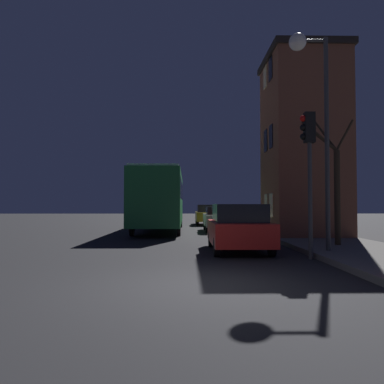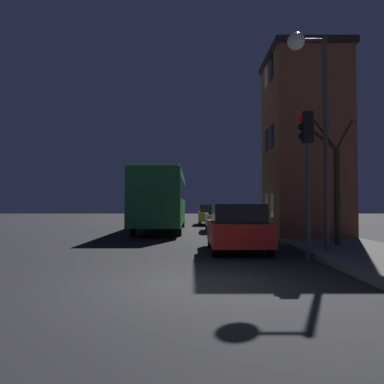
{
  "view_description": "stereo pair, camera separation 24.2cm",
  "coord_description": "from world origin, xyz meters",
  "px_view_note": "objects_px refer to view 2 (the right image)",
  "views": [
    {
      "loc": [
        -0.14,
        -7.32,
        1.59
      ],
      "look_at": [
        0.11,
        8.81,
        2.14
      ],
      "focal_mm": 35.0,
      "sensor_mm": 36.0,
      "label": 1
    },
    {
      "loc": [
        0.1,
        -7.33,
        1.59
      ],
      "look_at": [
        0.11,
        8.81,
        2.14
      ],
      "focal_mm": 35.0,
      "sensor_mm": 36.0,
      "label": 2
    }
  ],
  "objects_px": {
    "bus": "(162,196)",
    "car_mid_lane": "(221,218)",
    "traffic_light": "(306,153)",
    "car_near_lane": "(237,227)",
    "streetlamp": "(309,85)",
    "car_far_lane": "(210,214)",
    "bare_tree": "(334,180)"
  },
  "relations": [
    {
      "from": "traffic_light",
      "to": "car_mid_lane",
      "type": "distance_m",
      "value": 11.85
    },
    {
      "from": "car_far_lane",
      "to": "bare_tree",
      "type": "bearing_deg",
      "value": -77.57
    },
    {
      "from": "streetlamp",
      "to": "bus",
      "type": "height_order",
      "value": "streetlamp"
    },
    {
      "from": "traffic_light",
      "to": "bus",
      "type": "height_order",
      "value": "traffic_light"
    },
    {
      "from": "bus",
      "to": "car_near_lane",
      "type": "relative_size",
      "value": 2.81
    },
    {
      "from": "bus",
      "to": "car_mid_lane",
      "type": "xyz_separation_m",
      "value": [
        3.54,
        -0.35,
        -1.31
      ]
    },
    {
      "from": "streetlamp",
      "to": "bare_tree",
      "type": "distance_m",
      "value": 3.63
    },
    {
      "from": "traffic_light",
      "to": "bus",
      "type": "xyz_separation_m",
      "value": [
        -5.17,
        11.86,
        -1.0
      ]
    },
    {
      "from": "bus",
      "to": "car_near_lane",
      "type": "height_order",
      "value": "bus"
    },
    {
      "from": "streetlamp",
      "to": "car_mid_lane",
      "type": "xyz_separation_m",
      "value": [
        -1.97,
        10.74,
        -4.6
      ]
    },
    {
      "from": "streetlamp",
      "to": "car_near_lane",
      "type": "relative_size",
      "value": 1.72
    },
    {
      "from": "car_near_lane",
      "to": "car_mid_lane",
      "type": "bearing_deg",
      "value": 88.86
    },
    {
      "from": "bare_tree",
      "to": "car_near_lane",
      "type": "relative_size",
      "value": 1.17
    },
    {
      "from": "bus",
      "to": "streetlamp",
      "type": "bearing_deg",
      "value": -63.57
    },
    {
      "from": "car_far_lane",
      "to": "car_mid_lane",
      "type": "bearing_deg",
      "value": -87.71
    },
    {
      "from": "bare_tree",
      "to": "car_near_lane",
      "type": "distance_m",
      "value": 3.94
    },
    {
      "from": "traffic_light",
      "to": "car_far_lane",
      "type": "distance_m",
      "value": 19.13
    },
    {
      "from": "traffic_light",
      "to": "bus",
      "type": "relative_size",
      "value": 0.38
    },
    {
      "from": "streetlamp",
      "to": "traffic_light",
      "type": "distance_m",
      "value": 2.44
    },
    {
      "from": "bus",
      "to": "car_far_lane",
      "type": "height_order",
      "value": "bus"
    },
    {
      "from": "streetlamp",
      "to": "bare_tree",
      "type": "relative_size",
      "value": 1.47
    },
    {
      "from": "bus",
      "to": "car_mid_lane",
      "type": "distance_m",
      "value": 3.79
    },
    {
      "from": "bus",
      "to": "car_near_lane",
      "type": "distance_m",
      "value": 10.65
    },
    {
      "from": "streetlamp",
      "to": "bus",
      "type": "bearing_deg",
      "value": 116.43
    },
    {
      "from": "streetlamp",
      "to": "traffic_light",
      "type": "bearing_deg",
      "value": -113.72
    },
    {
      "from": "traffic_light",
      "to": "car_near_lane",
      "type": "relative_size",
      "value": 1.08
    },
    {
      "from": "streetlamp",
      "to": "bare_tree",
      "type": "xyz_separation_m",
      "value": [
        1.37,
        1.66,
        -2.92
      ]
    },
    {
      "from": "bus",
      "to": "car_mid_lane",
      "type": "relative_size",
      "value": 2.79
    },
    {
      "from": "bare_tree",
      "to": "car_far_lane",
      "type": "bearing_deg",
      "value": 102.43
    },
    {
      "from": "streetlamp",
      "to": "car_near_lane",
      "type": "height_order",
      "value": "streetlamp"
    },
    {
      "from": "car_near_lane",
      "to": "bare_tree",
      "type": "bearing_deg",
      "value": 9.56
    },
    {
      "from": "car_far_lane",
      "to": "streetlamp",
      "type": "bearing_deg",
      "value": -82.88
    }
  ]
}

